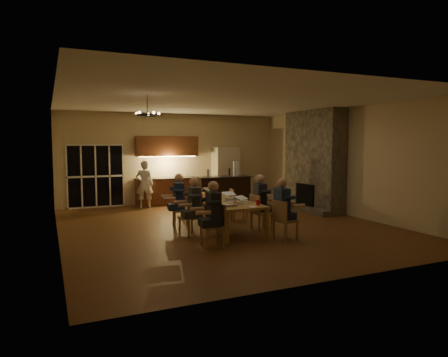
% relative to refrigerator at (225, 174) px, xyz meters
% --- Properties ---
extents(floor, '(9.00, 9.00, 0.00)m').
position_rel_refrigerator_xyz_m(floor, '(-1.90, -4.15, -1.00)').
color(floor, brown).
rests_on(floor, ground).
extents(back_wall, '(8.00, 0.04, 3.20)m').
position_rel_refrigerator_xyz_m(back_wall, '(-1.90, 0.37, 0.60)').
color(back_wall, '#C6B78C').
rests_on(back_wall, ground).
extents(left_wall, '(0.04, 9.00, 3.20)m').
position_rel_refrigerator_xyz_m(left_wall, '(-5.92, -4.15, 0.60)').
color(left_wall, '#C6B78C').
rests_on(left_wall, ground).
extents(right_wall, '(0.04, 9.00, 3.20)m').
position_rel_refrigerator_xyz_m(right_wall, '(2.12, -4.15, 0.60)').
color(right_wall, '#C6B78C').
rests_on(right_wall, ground).
extents(ceiling, '(8.00, 9.00, 0.04)m').
position_rel_refrigerator_xyz_m(ceiling, '(-1.90, -4.15, 2.22)').
color(ceiling, white).
rests_on(ceiling, back_wall).
extents(french_doors, '(1.86, 0.08, 2.10)m').
position_rel_refrigerator_xyz_m(french_doors, '(-4.60, 0.32, 0.05)').
color(french_doors, black).
rests_on(french_doors, ground).
extents(fireplace, '(0.58, 2.50, 3.20)m').
position_rel_refrigerator_xyz_m(fireplace, '(1.80, -2.95, 0.60)').
color(fireplace, '#736A5A').
rests_on(fireplace, ground).
extents(kitchenette, '(2.24, 0.68, 2.40)m').
position_rel_refrigerator_xyz_m(kitchenette, '(-2.20, 0.05, 0.20)').
color(kitchenette, brown).
rests_on(kitchenette, ground).
extents(refrigerator, '(0.90, 0.68, 2.00)m').
position_rel_refrigerator_xyz_m(refrigerator, '(0.00, 0.00, 0.00)').
color(refrigerator, beige).
rests_on(refrigerator, ground).
extents(dining_table, '(1.10, 3.16, 0.75)m').
position_rel_refrigerator_xyz_m(dining_table, '(-2.15, -4.42, -0.62)').
color(dining_table, tan).
rests_on(dining_table, ground).
extents(bar_island, '(1.82, 0.69, 1.08)m').
position_rel_refrigerator_xyz_m(bar_island, '(-0.86, -1.72, -0.46)').
color(bar_island, black).
rests_on(bar_island, ground).
extents(chair_left_near, '(0.44, 0.44, 0.89)m').
position_rel_refrigerator_xyz_m(chair_left_near, '(-2.98, -5.98, -0.55)').
color(chair_left_near, '#A67E53').
rests_on(chair_left_near, ground).
extents(chair_left_mid, '(0.55, 0.55, 0.89)m').
position_rel_refrigerator_xyz_m(chair_left_mid, '(-3.08, -4.86, -0.55)').
color(chair_left_mid, '#A67E53').
rests_on(chair_left_mid, ground).
extents(chair_left_far, '(0.52, 0.52, 0.89)m').
position_rel_refrigerator_xyz_m(chair_left_far, '(-2.97, -3.83, -0.55)').
color(chair_left_far, '#A67E53').
rests_on(chair_left_far, ground).
extents(chair_right_near, '(0.53, 0.53, 0.89)m').
position_rel_refrigerator_xyz_m(chair_right_near, '(-1.26, -6.08, -0.55)').
color(chair_right_near, '#A67E53').
rests_on(chair_right_near, ground).
extents(chair_right_mid, '(0.47, 0.47, 0.89)m').
position_rel_refrigerator_xyz_m(chair_right_mid, '(-1.25, -4.97, -0.55)').
color(chair_right_mid, '#A67E53').
rests_on(chair_right_mid, ground).
extents(chair_right_far, '(0.53, 0.53, 0.89)m').
position_rel_refrigerator_xyz_m(chair_right_far, '(-1.28, -3.75, -0.55)').
color(chair_right_far, '#A67E53').
rests_on(chair_right_far, ground).
extents(person_left_near, '(0.65, 0.65, 1.38)m').
position_rel_refrigerator_xyz_m(person_left_near, '(-2.99, -6.05, -0.31)').
color(person_left_near, '#21242A').
rests_on(person_left_near, ground).
extents(person_right_near, '(0.65, 0.65, 1.38)m').
position_rel_refrigerator_xyz_m(person_right_near, '(-1.31, -6.00, -0.31)').
color(person_right_near, '#1D2C49').
rests_on(person_right_near, ground).
extents(person_left_mid, '(0.65, 0.65, 1.38)m').
position_rel_refrigerator_xyz_m(person_left_mid, '(-3.01, -4.97, -0.31)').
color(person_left_mid, '#33393C').
rests_on(person_left_mid, ground).
extents(person_right_mid, '(0.69, 0.69, 1.38)m').
position_rel_refrigerator_xyz_m(person_right_mid, '(-1.26, -4.89, -0.31)').
color(person_right_mid, '#21242A').
rests_on(person_right_mid, ground).
extents(person_left_far, '(0.68, 0.68, 1.38)m').
position_rel_refrigerator_xyz_m(person_left_far, '(-3.02, -3.83, -0.31)').
color(person_left_far, '#1D2C49').
rests_on(person_left_far, ground).
extents(standing_person, '(0.65, 0.51, 1.58)m').
position_rel_refrigerator_xyz_m(standing_person, '(-3.14, -0.42, -0.21)').
color(standing_person, silver).
rests_on(standing_person, ground).
extents(chandelier, '(0.53, 0.53, 0.03)m').
position_rel_refrigerator_xyz_m(chandelier, '(-4.06, -4.93, 1.75)').
color(chandelier, black).
rests_on(chandelier, ceiling).
extents(laptop_a, '(0.35, 0.31, 0.23)m').
position_rel_refrigerator_xyz_m(laptop_a, '(-2.34, -5.42, -0.14)').
color(laptop_a, silver).
rests_on(laptop_a, dining_table).
extents(laptop_b, '(0.41, 0.39, 0.23)m').
position_rel_refrigerator_xyz_m(laptop_b, '(-1.90, -5.31, -0.14)').
color(laptop_b, silver).
rests_on(laptop_b, dining_table).
extents(laptop_c, '(0.32, 0.28, 0.23)m').
position_rel_refrigerator_xyz_m(laptop_c, '(-2.40, -4.36, -0.14)').
color(laptop_c, silver).
rests_on(laptop_c, dining_table).
extents(laptop_d, '(0.36, 0.32, 0.23)m').
position_rel_refrigerator_xyz_m(laptop_d, '(-1.85, -4.49, -0.14)').
color(laptop_d, silver).
rests_on(laptop_d, dining_table).
extents(laptop_e, '(0.35, 0.32, 0.23)m').
position_rel_refrigerator_xyz_m(laptop_e, '(-2.36, -3.24, -0.14)').
color(laptop_e, silver).
rests_on(laptop_e, dining_table).
extents(laptop_f, '(0.42, 0.40, 0.23)m').
position_rel_refrigerator_xyz_m(laptop_f, '(-1.90, -3.30, -0.14)').
color(laptop_f, silver).
rests_on(laptop_f, dining_table).
extents(mug_front, '(0.07, 0.07, 0.10)m').
position_rel_refrigerator_xyz_m(mug_front, '(-2.16, -4.88, -0.20)').
color(mug_front, white).
rests_on(mug_front, dining_table).
extents(mug_mid, '(0.09, 0.09, 0.10)m').
position_rel_refrigerator_xyz_m(mug_mid, '(-2.06, -3.82, -0.20)').
color(mug_mid, white).
rests_on(mug_mid, dining_table).
extents(mug_back, '(0.08, 0.08, 0.10)m').
position_rel_refrigerator_xyz_m(mug_back, '(-2.47, -3.56, -0.20)').
color(mug_back, white).
rests_on(mug_back, dining_table).
extents(redcup_near, '(0.09, 0.09, 0.12)m').
position_rel_refrigerator_xyz_m(redcup_near, '(-1.73, -5.66, -0.19)').
color(redcup_near, red).
rests_on(redcup_near, dining_table).
extents(redcup_mid, '(0.09, 0.09, 0.12)m').
position_rel_refrigerator_xyz_m(redcup_mid, '(-2.51, -4.07, -0.19)').
color(redcup_mid, red).
rests_on(redcup_mid, dining_table).
extents(can_silver, '(0.07, 0.07, 0.12)m').
position_rel_refrigerator_xyz_m(can_silver, '(-2.06, -5.12, -0.19)').
color(can_silver, '#B2B2B7').
rests_on(can_silver, dining_table).
extents(can_cola, '(0.06, 0.06, 0.12)m').
position_rel_refrigerator_xyz_m(can_cola, '(-2.27, -3.03, -0.19)').
color(can_cola, '#3F0F0C').
rests_on(can_cola, dining_table).
extents(can_right, '(0.07, 0.07, 0.12)m').
position_rel_refrigerator_xyz_m(can_right, '(-1.70, -4.12, -0.19)').
color(can_right, '#B2B2B7').
rests_on(can_right, dining_table).
extents(plate_near, '(0.24, 0.24, 0.02)m').
position_rel_refrigerator_xyz_m(plate_near, '(-1.75, -4.95, -0.24)').
color(plate_near, white).
rests_on(plate_near, dining_table).
extents(plate_left, '(0.25, 0.25, 0.02)m').
position_rel_refrigerator_xyz_m(plate_left, '(-2.46, -5.28, -0.24)').
color(plate_left, white).
rests_on(plate_left, dining_table).
extents(plate_far, '(0.25, 0.25, 0.02)m').
position_rel_refrigerator_xyz_m(plate_far, '(-1.77, -3.64, -0.24)').
color(plate_far, white).
rests_on(plate_far, dining_table).
extents(notepad, '(0.16, 0.21, 0.01)m').
position_rel_refrigerator_xyz_m(notepad, '(-1.98, -5.87, -0.24)').
color(notepad, white).
rests_on(notepad, dining_table).
extents(bar_bottle, '(0.08, 0.08, 0.24)m').
position_rel_refrigerator_xyz_m(bar_bottle, '(-1.35, -1.64, 0.20)').
color(bar_bottle, '#99999E').
rests_on(bar_bottle, bar_island).
extents(bar_blender, '(0.18, 0.18, 0.47)m').
position_rel_refrigerator_xyz_m(bar_blender, '(-0.40, -1.72, 0.32)').
color(bar_blender, silver).
rests_on(bar_blender, bar_island).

